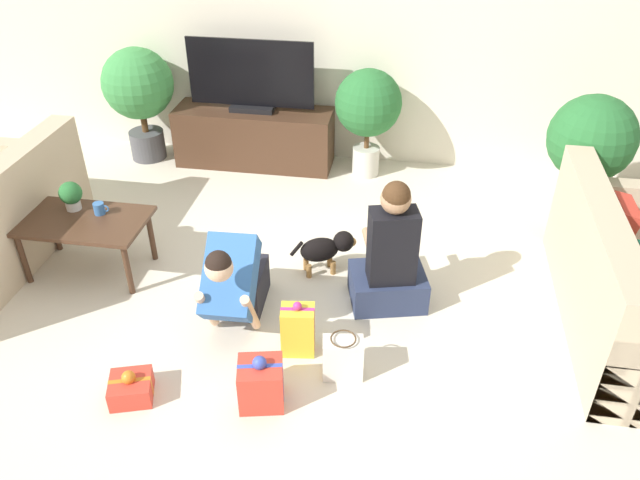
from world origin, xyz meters
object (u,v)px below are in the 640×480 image
(tv_console, at_px, (255,137))
(tabletop_plant, at_px, (71,195))
(tv, at_px, (251,80))
(mug, at_px, (99,208))
(potted_plant_back_right, at_px, (368,107))
(coffee_table, at_px, (84,226))
(gift_box_a, at_px, (131,388))
(dog, at_px, (327,248))
(potted_plant_back_left, at_px, (139,90))
(person_sitting, at_px, (390,260))
(potted_plant_corner_right, at_px, (591,142))
(sofa_right, at_px, (636,287))
(gift_box_b, at_px, (261,383))
(gift_box_c, at_px, (298,330))
(gift_bag_a, at_px, (343,358))
(person_kneeling, at_px, (235,282))

(tv_console, height_order, tabletop_plant, tabletop_plant)
(tv, relative_size, mug, 10.06)
(potted_plant_back_right, xyz_separation_m, mug, (-1.81, -1.84, -0.19))
(coffee_table, bearing_deg, gift_box_a, -54.92)
(dog, xyz_separation_m, tabletop_plant, (-1.90, -0.16, 0.37))
(potted_plant_back_left, distance_m, tabletop_plant, 1.82)
(potted_plant_back_left, height_order, person_sitting, potted_plant_back_left)
(person_sitting, bearing_deg, potted_plant_corner_right, -152.26)
(sofa_right, xyz_separation_m, potted_plant_back_left, (-4.24, 1.91, 0.42))
(potted_plant_back_right, distance_m, dog, 1.72)
(gift_box_b, bearing_deg, dog, 82.53)
(gift_box_a, xyz_separation_m, mug, (-0.72, 1.27, 0.43))
(potted_plant_back_right, bearing_deg, mug, -134.49)
(potted_plant_back_left, xyz_separation_m, gift_box_b, (1.94, -3.01, -0.58))
(gift_box_b, relative_size, gift_box_c, 0.89)
(tv, relative_size, potted_plant_corner_right, 1.06)
(coffee_table, distance_m, tabletop_plant, 0.26)
(tabletop_plant, bearing_deg, gift_bag_a, -22.85)
(person_sitting, bearing_deg, tv_console, -68.09)
(tv, xyz_separation_m, person_kneeling, (0.48, -2.38, -0.53))
(gift_box_a, bearing_deg, potted_plant_back_left, 110.47)
(tv, distance_m, gift_bag_a, 3.13)
(potted_plant_corner_right, distance_m, person_sitting, 2.04)
(tv_console, distance_m, person_kneeling, 2.43)
(mug, bearing_deg, gift_box_b, -37.98)
(gift_box_a, bearing_deg, tabletop_plant, 126.17)
(tv, distance_m, potted_plant_back_left, 1.13)
(gift_box_a, bearing_deg, gift_bag_a, 17.45)
(tv, relative_size, gift_bag_a, 3.93)
(tabletop_plant, bearing_deg, dog, 4.66)
(sofa_right, distance_m, potted_plant_corner_right, 1.38)
(mug, bearing_deg, potted_plant_corner_right, 18.57)
(coffee_table, height_order, gift_box_b, coffee_table)
(person_sitting, bearing_deg, mug, -17.73)
(tv_console, xyz_separation_m, gift_box_c, (0.95, -2.60, -0.11))
(potted_plant_back_left, bearing_deg, gift_box_a, -69.53)
(sofa_right, height_order, mug, sofa_right)
(tv_console, bearing_deg, person_sitting, -53.58)
(coffee_table, distance_m, gift_box_a, 1.46)
(tv, xyz_separation_m, gift_box_c, (0.95, -2.60, -0.70))
(mug, bearing_deg, tv, 70.06)
(gift_bag_a, distance_m, mug, 2.17)
(tv, bearing_deg, tv_console, 0.00)
(coffee_table, distance_m, dog, 1.81)
(sofa_right, distance_m, tv_console, 3.68)
(coffee_table, distance_m, potted_plant_back_right, 2.73)
(person_kneeling, xyz_separation_m, gift_box_b, (0.33, -0.68, -0.19))
(sofa_right, relative_size, person_kneeling, 2.30)
(dog, bearing_deg, sofa_right, -119.95)
(coffee_table, relative_size, gift_bag_a, 3.04)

